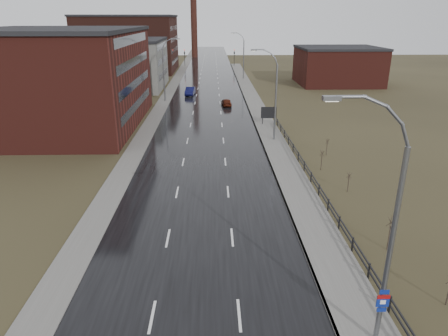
{
  "coord_description": "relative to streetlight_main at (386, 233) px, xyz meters",
  "views": [
    {
      "loc": [
        1.03,
        -12.98,
        14.84
      ],
      "look_at": [
        1.89,
        18.29,
        3.0
      ],
      "focal_mm": 32.0,
      "sensor_mm": 36.0,
      "label": 1
    }
  ],
  "objects": [
    {
      "name": "warehouse_mid",
      "position": [
        -26.46,
        76.0,
        -0.8
      ],
      "size": [
        16.32,
        20.4,
        10.5
      ],
      "color": "slate",
      "rests_on": "ground"
    },
    {
      "name": "smokestack",
      "position": [
        -14.47,
        148.0,
        9.44
      ],
      "size": [
        2.7,
        2.7,
        30.7
      ],
      "color": "#331611",
      "rests_on": "ground"
    },
    {
      "name": "streetlight_left",
      "position": [
        -16.17,
        60.0,
        -0.22
      ],
      "size": [
        3.36,
        0.28,
        11.35
      ],
      "color": "slate",
      "rests_on": "ground"
    },
    {
      "name": "billboard",
      "position": [
        0.63,
        41.81,
        -4.25
      ],
      "size": [
        2.27,
        0.17,
        2.72
      ],
      "color": "black",
      "rests_on": "ground"
    },
    {
      "name": "sidewalk_right",
      "position": [
        0.13,
        33.0,
        -5.97
      ],
      "size": [
        3.2,
        180.0,
        0.18
      ],
      "primitive_type": "cube",
      "color": "#595651",
      "rests_on": "ground"
    },
    {
      "name": "streetlight_right_mid",
      "position": [
        0.03,
        34.0,
        -0.22
      ],
      "size": [
        3.36,
        0.28,
        11.35
      ],
      "color": "slate",
      "rests_on": "ground"
    },
    {
      "name": "curb_right",
      "position": [
        -1.39,
        33.0,
        -5.97
      ],
      "size": [
        0.16,
        180.0,
        0.18
      ],
      "primitive_type": "cube",
      "color": "slate",
      "rests_on": "ground"
    },
    {
      "name": "guardrail",
      "position": [
        1.83,
        16.32,
        -5.35
      ],
      "size": [
        0.1,
        53.05,
        1.1
      ],
      "color": "black",
      "rests_on": "ground"
    },
    {
      "name": "shrub_f",
      "position": [
        5.53,
        28.17,
        -5.04
      ],
      "size": [
        0.46,
        0.48,
        1.92
      ],
      "color": "#382D23",
      "rests_on": "ground"
    },
    {
      "name": "shrub_d",
      "position": [
        4.69,
        17.84,
        -5.08
      ],
      "size": [
        0.44,
        0.47,
        1.84
      ],
      "color": "#382D23",
      "rests_on": "ground"
    },
    {
      "name": "streetlight_right_far",
      "position": [
        0.03,
        88.0,
        -0.22
      ],
      "size": [
        3.36,
        0.28,
        11.35
      ],
      "color": "slate",
      "rests_on": "ground"
    },
    {
      "name": "warehouse_far",
      "position": [
        -31.47,
        106.0,
        1.7
      ],
      "size": [
        26.52,
        24.48,
        15.5
      ],
      "color": "#331611",
      "rests_on": "ground"
    },
    {
      "name": "road",
      "position": [
        -8.47,
        58.0,
        -6.03
      ],
      "size": [
        14.0,
        300.0,
        0.06
      ],
      "primitive_type": "cube",
      "color": "black",
      "rests_on": "ground"
    },
    {
      "name": "shrub_c",
      "position": [
        4.33,
        8.19,
        -4.76
      ],
      "size": [
        0.58,
        0.61,
        2.44
      ],
      "color": "#382D23",
      "rests_on": "ground"
    },
    {
      "name": "shrub_e",
      "position": [
        3.67,
        23.38,
        -4.93
      ],
      "size": [
        0.51,
        0.53,
        2.13
      ],
      "color": "#382D23",
      "rests_on": "ground"
    },
    {
      "name": "building_right",
      "position": [
        21.83,
        80.0,
        -1.8
      ],
      "size": [
        18.36,
        16.32,
        8.5
      ],
      "color": "#471914",
      "rests_on": "ground"
    },
    {
      "name": "car_near",
      "position": [
        -12.06,
        66.15,
        -5.26
      ],
      "size": [
        2.04,
        4.95,
        1.59
      ],
      "primitive_type": "imported",
      "rotation": [
        0.0,
        0.0,
        -0.07
      ],
      "color": "#0B0C37",
      "rests_on": "ground"
    },
    {
      "name": "traffic_light_left",
      "position": [
        -16.47,
        118.0,
        -1.46
      ],
      "size": [
        0.58,
        2.73,
        5.3
      ],
      "color": "black",
      "rests_on": "ground"
    },
    {
      "name": "warehouse_near",
      "position": [
        -29.46,
        43.0,
        0.7
      ],
      "size": [
        22.44,
        28.56,
        13.5
      ],
      "color": "#471914",
      "rests_on": "ground"
    },
    {
      "name": "traffic_light_right",
      "position": [
        -0.47,
        118.0,
        -1.46
      ],
      "size": [
        0.58,
        2.73,
        5.3
      ],
      "color": "black",
      "rests_on": "ground"
    },
    {
      "name": "streetlight_main",
      "position": [
        0.0,
        0.0,
        0.0
      ],
      "size": [
        3.91,
        0.29,
        12.11
      ],
      "color": "slate",
      "rests_on": "ground"
    },
    {
      "name": "sidewalk_left",
      "position": [
        -16.67,
        58.0,
        -6.0
      ],
      "size": [
        2.4,
        260.0,
        0.12
      ],
      "primitive_type": "cube",
      "color": "#595651",
      "rests_on": "ground"
    },
    {
      "name": "car_far",
      "position": [
        -5.06,
        55.38,
        -5.39
      ],
      "size": [
        1.87,
        4.04,
        1.34
      ],
      "primitive_type": "imported",
      "rotation": [
        0.0,
        0.0,
        3.22
      ],
      "color": "#4B190C",
      "rests_on": "ground"
    }
  ]
}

